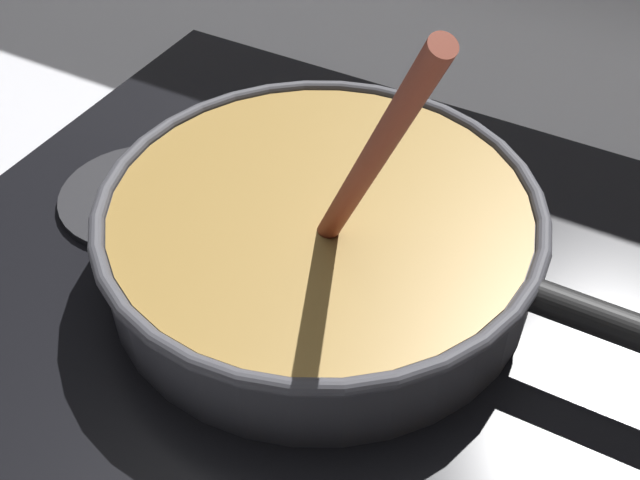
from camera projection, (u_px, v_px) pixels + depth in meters
The scene contains 4 objects.
hob_plate at pixel (320, 275), 0.59m from camera, with size 0.56×0.48×0.01m, color black.
burner_ring at pixel (320, 266), 0.59m from camera, with size 0.17×0.17×0.01m, color #592D0C.
spare_burner at pixel (139, 196), 0.64m from camera, with size 0.12×0.12×0.01m, color #262628.
cooking_pan at pixel (322, 235), 0.57m from camera, with size 0.44×0.31×0.25m.
Camera 1 is at (0.25, -0.13, 0.43)m, focal length 46.15 mm.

